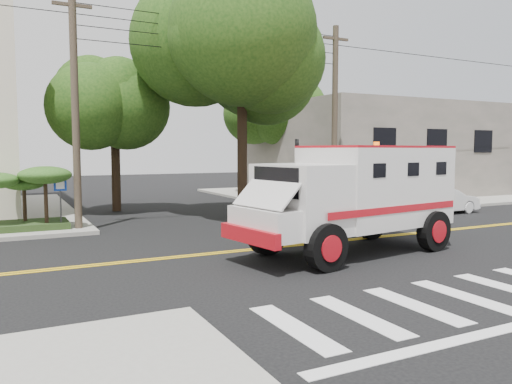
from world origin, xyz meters
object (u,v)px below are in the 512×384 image
parked_sedan (443,201)px  pedestrian_a (322,191)px  armored_truck (355,192)px  pedestrian_b (382,190)px

parked_sedan → pedestrian_a: bearing=44.2°
parked_sedan → pedestrian_a: pedestrian_a is taller
armored_truck → pedestrian_a: 11.19m
pedestrian_a → pedestrian_b: bearing=91.0°
armored_truck → pedestrian_b: (7.36, 7.26, -0.72)m
pedestrian_a → pedestrian_b: size_ratio=0.86×
parked_sedan → pedestrian_b: bearing=52.9°
armored_truck → pedestrian_b: 10.36m
armored_truck → pedestrian_b: bearing=35.8°
armored_truck → pedestrian_b: armored_truck is taller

